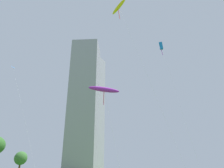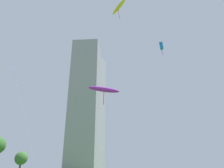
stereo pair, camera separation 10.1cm
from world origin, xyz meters
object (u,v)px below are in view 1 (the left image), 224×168
at_px(kite_flying_6, 119,7).
at_px(park_tree_0, 21,158).
at_px(kite_flying_2, 104,90).
at_px(kite_flying_3, 14,69).
at_px(distant_highrise_1, 84,101).
at_px(distant_highrise_0, 90,109).
at_px(kite_flying_5, 161,46).

height_order(kite_flying_6, park_tree_0, kite_flying_6).
xyz_separation_m(kite_flying_2, kite_flying_3, (-26.19, 11.77, 11.91)).
relative_size(kite_flying_2, kite_flying_6, 0.38).
xyz_separation_m(kite_flying_3, distant_highrise_1, (-13.71, 83.18, 18.00)).
bearing_deg(kite_flying_6, park_tree_0, 156.91).
height_order(kite_flying_6, distant_highrise_0, distant_highrise_0).
xyz_separation_m(kite_flying_6, distant_highrise_0, (-44.86, 111.66, 10.79)).
bearing_deg(distant_highrise_0, kite_flying_6, -52.82).
bearing_deg(kite_flying_2, kite_flying_3, 155.80).
bearing_deg(kite_flying_2, kite_flying_5, 66.36).
xyz_separation_m(kite_flying_6, park_tree_0, (-25.36, 10.81, -28.92)).
bearing_deg(distant_highrise_0, park_tree_0, -63.77).
bearing_deg(kite_flying_5, kite_flying_3, -164.62).
relative_size(kite_flying_5, distant_highrise_0, 0.38).
distance_m(kite_flying_5, park_tree_0, 43.79).
xyz_separation_m(park_tree_0, distant_highrise_1, (-15.72, 77.78, 38.29)).
height_order(park_tree_0, distant_highrise_0, distant_highrise_0).
relative_size(kite_flying_3, kite_flying_6, 0.74).
height_order(kite_flying_5, park_tree_0, kite_flying_5).
distance_m(kite_flying_6, distant_highrise_0, 120.81).
height_order(kite_flying_3, kite_flying_5, kite_flying_5).
relative_size(kite_flying_6, park_tree_0, 6.30).
bearing_deg(kite_flying_3, park_tree_0, 69.66).
bearing_deg(distant_highrise_0, kite_flying_3, -65.36).
bearing_deg(kite_flying_5, distant_highrise_1, 123.91).
relative_size(distant_highrise_0, distant_highrise_1, 1.03).
bearing_deg(park_tree_0, kite_flying_5, 7.45).
xyz_separation_m(kite_flying_5, distant_highrise_0, (-53.12, 96.45, 12.01)).
height_order(kite_flying_2, kite_flying_3, kite_flying_3).
bearing_deg(distant_highrise_0, kite_flying_5, -45.87).
xyz_separation_m(kite_flying_3, distant_highrise_0, (-17.49, 106.25, 19.42)).
bearing_deg(park_tree_0, kite_flying_2, -35.38).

